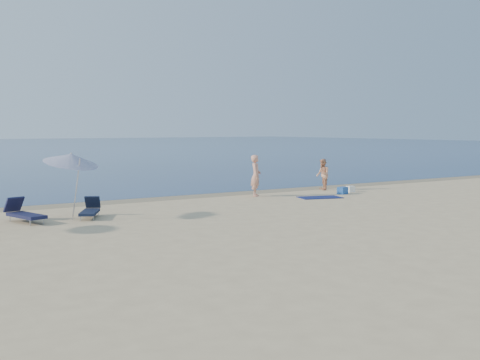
% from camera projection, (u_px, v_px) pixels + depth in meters
% --- Properties ---
extents(wet_sand_strip, '(240.00, 1.60, 0.00)m').
position_uv_depth(wet_sand_strip, '(201.00, 196.00, 28.55)').
color(wet_sand_strip, '#847254').
rests_on(wet_sand_strip, ground).
extents(person_left, '(0.81, 0.85, 1.95)m').
position_uv_depth(person_left, '(256.00, 176.00, 28.25)').
color(person_left, tan).
rests_on(person_left, ground).
extents(person_right, '(0.90, 0.98, 1.62)m').
position_uv_depth(person_right, '(323.00, 174.00, 31.12)').
color(person_right, tan).
rests_on(person_right, ground).
extents(beach_towel, '(2.14, 1.55, 0.03)m').
position_uv_depth(beach_towel, '(320.00, 197.00, 27.73)').
color(beach_towel, '#0E164A').
rests_on(beach_towel, ground).
extents(white_bag, '(0.39, 0.34, 0.30)m').
position_uv_depth(white_bag, '(351.00, 189.00, 30.20)').
color(white_bag, white).
rests_on(white_bag, ground).
extents(blue_cooler, '(0.56, 0.46, 0.35)m').
position_uv_depth(blue_cooler, '(343.00, 190.00, 29.28)').
color(blue_cooler, '#1D4EA0').
rests_on(blue_cooler, ground).
extents(umbrella_near, '(2.49, 2.51, 2.54)m').
position_uv_depth(umbrella_near, '(71.00, 159.00, 21.12)').
color(umbrella_near, silver).
rests_on(umbrella_near, ground).
extents(lounger_left, '(1.10, 1.97, 0.83)m').
position_uv_depth(lounger_left, '(24.00, 214.00, 20.49)').
color(lounger_left, '#141738').
rests_on(lounger_left, ground).
extents(lounger_right, '(1.24, 1.71, 0.73)m').
position_uv_depth(lounger_right, '(90.00, 210.00, 21.55)').
color(lounger_right, '#121A32').
rests_on(lounger_right, ground).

